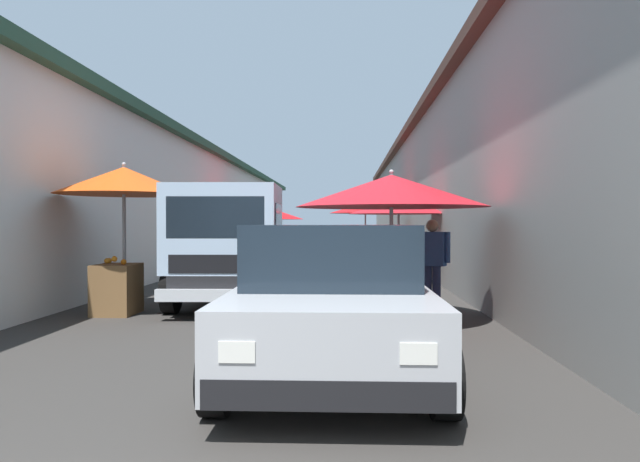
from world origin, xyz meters
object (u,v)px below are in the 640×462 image
object	(u,v)px
fruit_stall_near_right	(264,216)
delivery_truck	(232,248)
vendor_by_crates	(432,259)
fruit_stall_near_left	(390,202)
fruit_stall_far_right	(365,214)
hatchback_car	(333,297)
fruit_stall_mid_lane	(397,217)
fruit_stall_far_left	(123,197)

from	to	relation	value
fruit_stall_near_right	delivery_truck	size ratio (longest dim) A/B	0.58
delivery_truck	vendor_by_crates	distance (m)	3.45
fruit_stall_near_left	fruit_stall_far_right	bearing A→B (deg)	-0.25
vendor_by_crates	hatchback_car	bearing A→B (deg)	158.12
fruit_stall_far_right	fruit_stall_mid_lane	distance (m)	6.32
fruit_stall_far_right	hatchback_car	bearing A→B (deg)	176.80
fruit_stall_far_right	delivery_truck	size ratio (longest dim) A/B	0.52
fruit_stall_mid_lane	hatchback_car	world-z (taller)	fruit_stall_mid_lane
fruit_stall_far_right	fruit_stall_mid_lane	xyz separation A→B (m)	(-6.29, -0.58, -0.20)
fruit_stall_far_left	delivery_truck	xyz separation A→B (m)	(0.70, -1.65, -0.86)
fruit_stall_mid_lane	vendor_by_crates	xyz separation A→B (m)	(-4.60, -0.17, -0.75)
fruit_stall_far_left	fruit_stall_far_right	xyz separation A→B (m)	(11.36, -4.34, -0.08)
fruit_stall_far_left	hatchback_car	size ratio (longest dim) A/B	0.63
hatchback_car	vendor_by_crates	size ratio (longest dim) A/B	2.56
fruit_stall_far_left	vendor_by_crates	distance (m)	5.21
fruit_stall_near_right	fruit_stall_near_left	size ratio (longest dim) A/B	1.03
fruit_stall_near_right	hatchback_car	size ratio (longest dim) A/B	0.74
delivery_truck	hatchback_car	bearing A→B (deg)	-155.93
fruit_stall_far_left	vendor_by_crates	size ratio (longest dim) A/B	1.61
fruit_stall_far_left	fruit_stall_far_right	bearing A→B (deg)	-20.89
delivery_truck	vendor_by_crates	bearing A→B (deg)	-93.91
fruit_stall_far_right	fruit_stall_near_left	xyz separation A→B (m)	(-12.11, 0.05, -0.04)
fruit_stall_near_right	fruit_stall_near_left	world-z (taller)	fruit_stall_near_left
fruit_stall_near_right	fruit_stall_mid_lane	world-z (taller)	fruit_stall_near_right
fruit_stall_mid_lane	hatchback_car	bearing A→B (deg)	170.64
fruit_stall_near_left	delivery_truck	distance (m)	3.10
fruit_stall_near_right	fruit_stall_far_right	bearing A→B (deg)	-88.68
hatchback_car	fruit_stall_far_right	bearing A→B (deg)	-3.20
fruit_stall_far_left	fruit_stall_near_left	bearing A→B (deg)	-99.94
vendor_by_crates	fruit_stall_near_right	bearing A→B (deg)	22.27
fruit_stall_far_left	delivery_truck	distance (m)	1.99
hatchback_car	fruit_stall_mid_lane	bearing A→B (deg)	-9.36
fruit_stall_far_left	vendor_by_crates	world-z (taller)	fruit_stall_far_left
fruit_stall_far_right	fruit_stall_mid_lane	world-z (taller)	fruit_stall_far_right
fruit_stall_far_right	fruit_stall_near_left	bearing A→B (deg)	179.75
fruit_stall_far_left	fruit_stall_mid_lane	size ratio (longest dim) A/B	0.99
fruit_stall_far_left	fruit_stall_near_right	xyz separation A→B (m)	(11.28, -0.66, -0.16)
fruit_stall_far_left	delivery_truck	bearing A→B (deg)	-66.97
fruit_stall_far_right	hatchback_car	distance (m)	14.88
fruit_stall_near_right	delivery_truck	world-z (taller)	fruit_stall_near_right
fruit_stall_mid_lane	vendor_by_crates	world-z (taller)	fruit_stall_mid_lane
fruit_stall_near_left	fruit_stall_mid_lane	bearing A→B (deg)	-6.17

